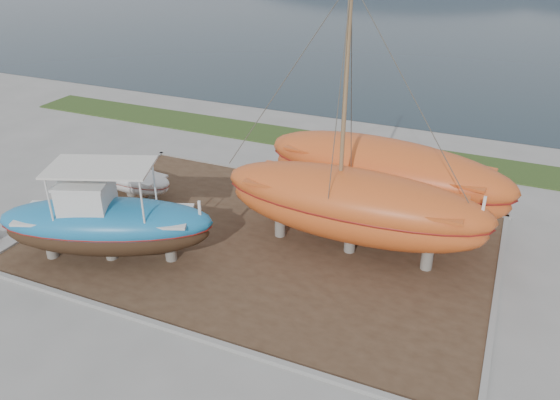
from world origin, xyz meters
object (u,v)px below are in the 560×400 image
at_px(blue_caique, 105,214).
at_px(orange_bare_hull, 384,182).
at_px(white_dinghy, 130,182).
at_px(orange_sailboat, 357,132).

bearing_deg(blue_caique, orange_bare_hull, 18.38).
distance_m(blue_caique, orange_bare_hull, 11.38).
height_order(white_dinghy, orange_sailboat, orange_sailboat).
xyz_separation_m(white_dinghy, orange_bare_hull, (11.48, 2.46, 1.07)).
height_order(blue_caique, orange_bare_hull, blue_caique).
bearing_deg(orange_sailboat, white_dinghy, 177.16).
height_order(white_dinghy, orange_bare_hull, orange_bare_hull).
distance_m(white_dinghy, orange_sailboat, 11.84).
bearing_deg(orange_bare_hull, orange_sailboat, -91.63).
distance_m(orange_sailboat, orange_bare_hull, 4.48).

